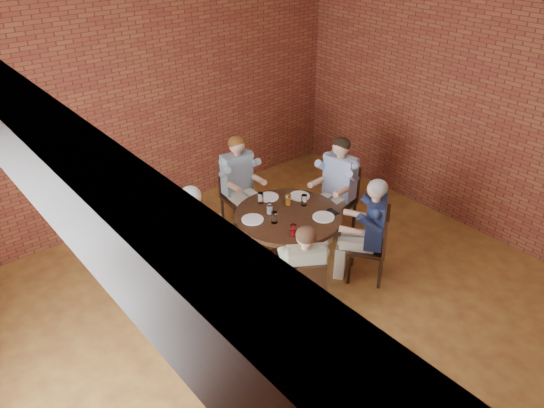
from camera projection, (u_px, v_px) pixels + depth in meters
floor at (315, 343)px, 5.54m from camera, size 7.00×7.00×0.00m
wall_back at (138, 100)px, 7.02m from camera, size 7.00×0.00×7.00m
wall_right at (514, 118)px, 6.46m from camera, size 0.00×7.00×7.00m
dining_table at (288, 230)px, 6.45m from camera, size 1.29×1.29×0.75m
chair_a at (340, 195)px, 7.22m from camera, size 0.52×0.52×0.96m
diner_a at (337, 187)px, 7.07m from camera, size 0.77×0.67×1.37m
chair_b at (237, 191)px, 7.33m from camera, size 0.46×0.46×0.94m
diner_b at (239, 183)px, 7.19m from camera, size 0.58×0.69×1.33m
chair_c at (192, 251)px, 6.11m from camera, size 0.54×0.54×0.93m
diner_c at (198, 238)px, 6.05m from camera, size 0.78×0.71×1.33m
chair_d at (305, 293)px, 5.47m from camera, size 0.55×0.55×0.90m
diner_d at (304, 278)px, 5.47m from camera, size 0.74×0.77×1.27m
chair_e at (375, 243)px, 6.24m from camera, size 0.59×0.59×0.94m
diner_e at (369, 231)px, 6.18m from camera, size 0.81×0.83×1.33m
plate_a at (300, 196)px, 6.70m from camera, size 0.26×0.26×0.01m
plate_b at (268, 197)px, 6.68m from camera, size 0.26×0.26×0.01m
plate_c at (253, 219)px, 6.22m from camera, size 0.26×0.26×0.01m
plate_d at (323, 217)px, 6.27m from camera, size 0.26×0.26×0.01m
glass_a at (304, 200)px, 6.49m from camera, size 0.07×0.07×0.14m
glass_b at (288, 200)px, 6.50m from camera, size 0.07×0.07×0.14m
glass_c at (261, 198)px, 6.53m from camera, size 0.07×0.07×0.14m
glass_d at (270, 208)px, 6.32m from camera, size 0.07×0.07×0.14m
glass_e at (274, 217)px, 6.14m from camera, size 0.07×0.07×0.14m
glass_f at (293, 230)px, 5.90m from camera, size 0.07×0.07×0.14m
smartphone at (333, 212)px, 6.38m from camera, size 0.08×0.16×0.01m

